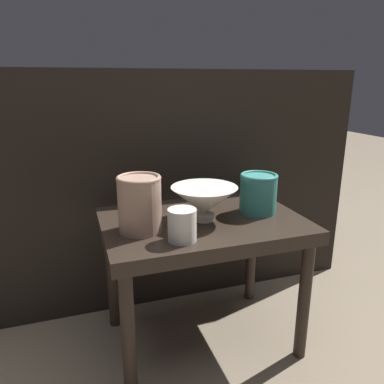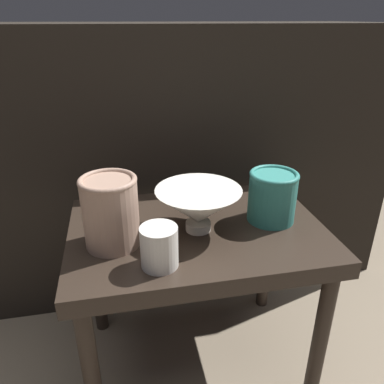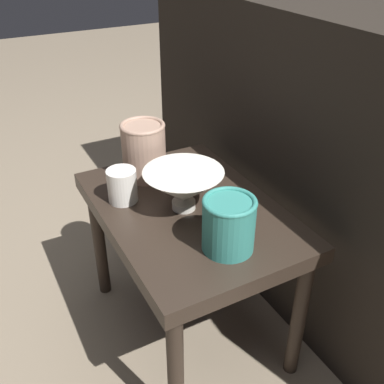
{
  "view_description": "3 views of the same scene",
  "coord_description": "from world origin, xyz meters",
  "px_view_note": "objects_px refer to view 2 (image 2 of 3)",
  "views": [
    {
      "loc": [
        -0.36,
        -0.97,
        0.81
      ],
      "look_at": [
        -0.04,
        -0.01,
        0.5
      ],
      "focal_mm": 35.0,
      "sensor_mm": 36.0,
      "label": 1
    },
    {
      "loc": [
        -0.16,
        -0.73,
        0.86
      ],
      "look_at": [
        -0.01,
        0.01,
        0.5
      ],
      "focal_mm": 35.0,
      "sensor_mm": 36.0,
      "label": 2
    },
    {
      "loc": [
        0.81,
        -0.42,
        1.02
      ],
      "look_at": [
        0.02,
        -0.0,
        0.47
      ],
      "focal_mm": 42.0,
      "sensor_mm": 36.0,
      "label": 3
    }
  ],
  "objects_px": {
    "vase_textured_left": "(111,211)",
    "cup": "(159,247)",
    "vase_colorful_right": "(273,196)",
    "bowl": "(197,207)"
  },
  "relations": [
    {
      "from": "bowl",
      "to": "vase_colorful_right",
      "type": "distance_m",
      "value": 0.18
    },
    {
      "from": "vase_textured_left",
      "to": "vase_colorful_right",
      "type": "distance_m",
      "value": 0.37
    },
    {
      "from": "bowl",
      "to": "cup",
      "type": "relative_size",
      "value": 2.28
    },
    {
      "from": "vase_textured_left",
      "to": "bowl",
      "type": "bearing_deg",
      "value": 6.11
    },
    {
      "from": "bowl",
      "to": "vase_textured_left",
      "type": "distance_m",
      "value": 0.19
    },
    {
      "from": "cup",
      "to": "vase_textured_left",
      "type": "bearing_deg",
      "value": 132.19
    },
    {
      "from": "vase_textured_left",
      "to": "cup",
      "type": "bearing_deg",
      "value": -47.81
    },
    {
      "from": "vase_colorful_right",
      "to": "cup",
      "type": "distance_m",
      "value": 0.31
    },
    {
      "from": "vase_textured_left",
      "to": "cup",
      "type": "height_order",
      "value": "vase_textured_left"
    },
    {
      "from": "vase_colorful_right",
      "to": "vase_textured_left",
      "type": "bearing_deg",
      "value": -175.18
    }
  ]
}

